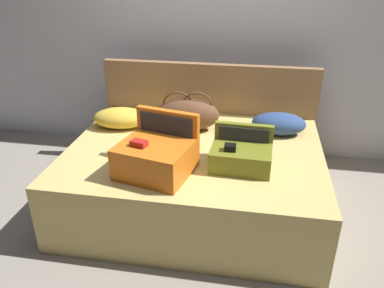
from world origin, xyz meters
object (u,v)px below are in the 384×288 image
at_px(pillow_near_headboard, 279,124).
at_px(pillow_center_head, 121,118).
at_px(bed, 194,178).
at_px(hard_case_medium, 241,155).
at_px(duffel_bag, 187,114).
at_px(hard_case_large, 156,155).

bearing_deg(pillow_near_headboard, pillow_center_head, -175.56).
bearing_deg(bed, pillow_center_head, 156.94).
bearing_deg(hard_case_medium, duffel_bag, 133.11).
bearing_deg(pillow_near_headboard, hard_case_large, -136.42).
relative_size(pillow_near_headboard, pillow_center_head, 0.95).
relative_size(hard_case_large, hard_case_medium, 1.27).
distance_m(hard_case_large, hard_case_medium, 0.63).
bearing_deg(pillow_center_head, hard_case_large, -54.28).
bearing_deg(duffel_bag, bed, -70.89).
bearing_deg(pillow_center_head, hard_case_medium, -25.88).
xyz_separation_m(bed, pillow_center_head, (-0.74, 0.32, 0.38)).
bearing_deg(hard_case_large, hard_case_medium, 30.15).
xyz_separation_m(duffel_bag, pillow_near_headboard, (0.81, 0.05, -0.05)).
height_order(hard_case_large, pillow_near_headboard, hard_case_large).
relative_size(bed, pillow_near_headboard, 4.38).
relative_size(hard_case_large, pillow_center_head, 1.17).
bearing_deg(hard_case_large, bed, 76.37).
height_order(pillow_near_headboard, pillow_center_head, pillow_near_headboard).
bearing_deg(duffel_bag, pillow_center_head, -174.77).
bearing_deg(hard_case_medium, bed, 151.56).
bearing_deg(bed, pillow_near_headboard, 31.95).
xyz_separation_m(hard_case_medium, duffel_bag, (-0.52, 0.61, 0.05)).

